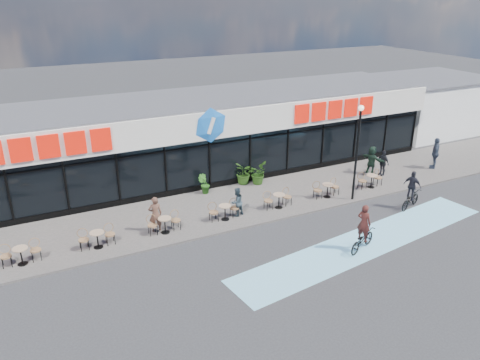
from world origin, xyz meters
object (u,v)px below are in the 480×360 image
object	(u,v)px
cyclist_a	(363,235)
patron_left	(155,214)
potted_plant_mid	(244,173)
pedestrian_a	(383,163)
cyclist_b	(411,195)
patron_right	(237,202)
potted_plant_left	(204,184)
potted_plant_right	(257,173)
pedestrian_c	(435,153)
pedestrian_b	(372,160)
lamp_post	(358,145)

from	to	relation	value
cyclist_a	patron_left	bearing A→B (deg)	144.28
potted_plant_mid	patron_left	xyz separation A→B (m)	(-6.14, -3.25, 0.20)
potted_plant_mid	pedestrian_a	world-z (taller)	pedestrian_a
cyclist_b	patron_right	bearing A→B (deg)	160.76
potted_plant_left	potted_plant_right	size ratio (longest dim) A/B	0.88
potted_plant_right	pedestrian_c	bearing A→B (deg)	-13.44
potted_plant_mid	pedestrian_b	distance (m)	7.84
potted_plant_mid	pedestrian_b	xyz separation A→B (m)	(7.60, -1.90, 0.21)
potted_plant_mid	cyclist_a	bearing A→B (deg)	-81.25
potted_plant_left	pedestrian_c	size ratio (longest dim) A/B	0.56
potted_plant_right	pedestrian_b	distance (m)	7.08
lamp_post	cyclist_b	size ratio (longest dim) A/B	2.52
pedestrian_c	patron_left	bearing A→B (deg)	-41.33
lamp_post	pedestrian_c	xyz separation A→B (m)	(7.54, 1.53, -2.04)
patron_right	cyclist_a	distance (m)	6.22
patron_left	pedestrian_c	size ratio (longest dim) A/B	0.87
pedestrian_a	cyclist_b	size ratio (longest dim) A/B	0.77
cyclist_a	potted_plant_left	bearing A→B (deg)	114.81
pedestrian_b	cyclist_a	size ratio (longest dim) A/B	0.81
pedestrian_b	cyclist_b	bearing A→B (deg)	152.80
potted_plant_left	pedestrian_c	xyz separation A→B (m)	(14.29, -2.65, 0.43)
pedestrian_c	pedestrian_b	bearing A→B (deg)	-55.97
cyclist_a	patron_right	bearing A→B (deg)	123.81
patron_right	pedestrian_a	size ratio (longest dim) A/B	0.94
potted_plant_left	pedestrian_a	xyz separation A→B (m)	(10.58, -2.13, 0.23)
pedestrian_a	cyclist_b	bearing A→B (deg)	-27.90
lamp_post	cyclist_b	distance (m)	3.74
patron_left	pedestrian_c	world-z (taller)	pedestrian_c
cyclist_a	cyclist_b	bearing A→B (deg)	24.06
patron_right	pedestrian_b	distance (m)	9.86
lamp_post	potted_plant_left	xyz separation A→B (m)	(-6.75, 4.18, -2.47)
lamp_post	potted_plant_right	size ratio (longest dim) A/B	4.10
pedestrian_c	patron_right	bearing A→B (deg)	-40.14
potted_plant_mid	patron_right	size ratio (longest dim) A/B	0.89
potted_plant_mid	cyclist_a	world-z (taller)	cyclist_a
potted_plant_mid	cyclist_a	xyz separation A→B (m)	(1.33, -8.62, -0.05)
patron_left	cyclist_b	size ratio (longest dim) A/B	0.85
potted_plant_left	patron_right	world-z (taller)	patron_right
potted_plant_mid	patron_left	world-z (taller)	patron_left
patron_right	potted_plant_right	bearing A→B (deg)	-150.80
potted_plant_mid	pedestrian_b	bearing A→B (deg)	-14.06
potted_plant_right	pedestrian_c	distance (m)	11.33
pedestrian_b	pedestrian_c	world-z (taller)	pedestrian_c
potted_plant_left	pedestrian_c	bearing A→B (deg)	-10.52
potted_plant_mid	cyclist_b	world-z (taller)	cyclist_b
lamp_post	patron_left	distance (m)	10.64
pedestrian_a	cyclist_a	distance (m)	9.17
pedestrian_a	pedestrian_c	world-z (taller)	pedestrian_c
potted_plant_right	cyclist_a	bearing A→B (deg)	-85.85
patron_right	cyclist_a	xyz separation A→B (m)	(3.46, -5.16, -0.13)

